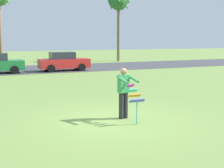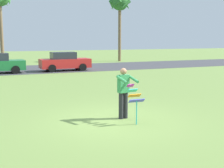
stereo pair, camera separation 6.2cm
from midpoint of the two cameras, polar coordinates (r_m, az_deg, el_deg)
The scene contains 6 objects.
ground_plane at distance 9.96m, azimuth 0.73°, elevation -7.01°, with size 120.00×120.00×0.00m, color olive.
road_strip at distance 27.59m, azimuth -14.55°, elevation 2.80°, with size 120.00×8.00×0.01m, color #424247.
person_kite_flyer at distance 9.98m, azimuth 2.44°, elevation -1.38°, with size 0.61×0.71×1.73m.
kite_held at distance 9.46m, azimuth 4.55°, elevation -2.55°, with size 0.52×0.64×1.24m.
parked_car_red at distance 25.58m, azimuth -9.03°, elevation 4.26°, with size 4.23×1.90×1.60m.
palm_tree_centre_far at distance 36.56m, azimuth 1.55°, elevation 15.06°, with size 2.58×2.71×8.15m.
Camera 2 is at (-3.76, -8.82, 2.69)m, focal length 47.49 mm.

